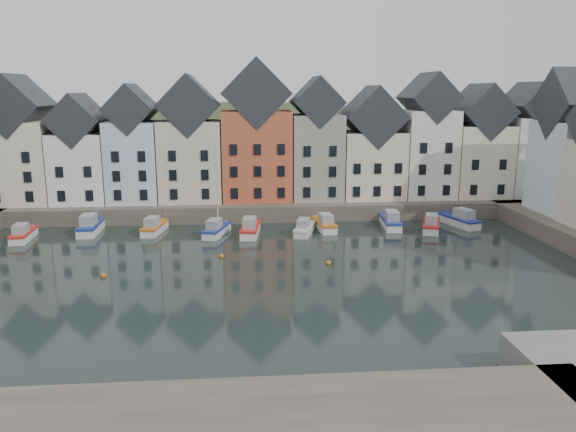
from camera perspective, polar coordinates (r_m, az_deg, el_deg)
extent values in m
plane|color=black|center=(47.17, -2.19, -6.97)|extent=(260.00, 260.00, 0.00)
cube|color=#484337|center=(75.88, -3.26, 1.37)|extent=(90.00, 16.00, 2.00)
ellipsoid|color=#2C381C|center=(105.96, -3.54, -5.97)|extent=(153.60, 70.40, 64.00)
sphere|color=black|center=(96.33, -12.08, 8.15)|extent=(5.77, 5.77, 5.77)
sphere|color=black|center=(108.77, 9.56, 8.43)|extent=(5.27, 5.27, 5.27)
sphere|color=black|center=(104.51, 14.18, 7.93)|extent=(5.07, 5.07, 5.07)
sphere|color=black|center=(101.21, 4.46, 8.09)|extent=(5.01, 5.01, 5.01)
sphere|color=black|center=(107.52, -24.38, 6.61)|extent=(3.94, 3.94, 3.94)
sphere|color=black|center=(109.20, 11.41, 8.34)|extent=(5.21, 5.21, 5.21)
sphere|color=black|center=(103.38, -2.66, 8.50)|extent=(5.45, 5.45, 5.45)
sphere|color=black|center=(101.23, 18.47, 7.14)|extent=(4.49, 4.49, 4.49)
cube|color=#EEE2C8|center=(77.83, -25.36, 4.96)|extent=(7.67, 8.00, 10.07)
cube|color=#202228|center=(77.35, -25.85, 10.05)|extent=(7.67, 8.16, 7.67)
cube|color=white|center=(75.68, -20.14, 4.66)|extent=(6.56, 8.00, 8.61)
cube|color=#202228|center=(75.17, -20.48, 9.14)|extent=(6.56, 8.16, 6.56)
cube|color=silver|center=(74.14, -15.28, 5.39)|extent=(6.20, 8.00, 10.02)
cube|color=#202228|center=(73.65, -15.58, 10.44)|extent=(6.20, 8.16, 6.20)
cube|color=beige|center=(73.19, -9.79, 5.58)|extent=(7.70, 8.00, 10.08)
cube|color=#202228|center=(72.68, -10.00, 11.02)|extent=(7.70, 8.16, 7.70)
cube|color=#C25837|center=(72.87, -3.22, 6.19)|extent=(8.69, 8.00, 11.28)
cube|color=#202228|center=(72.41, -3.30, 12.33)|extent=(8.69, 8.16, 8.69)
cube|color=gray|center=(73.52, 2.83, 6.06)|extent=(6.43, 8.00, 10.78)
cube|color=#202228|center=(73.05, 2.89, 11.51)|extent=(6.43, 8.16, 6.43)
cube|color=beige|center=(74.97, 8.38, 5.21)|extent=(7.88, 8.00, 8.56)
cube|color=#202228|center=(74.43, 8.54, 9.97)|extent=(7.88, 8.16, 7.88)
cube|color=white|center=(76.82, 13.78, 6.18)|extent=(6.50, 8.00, 11.27)
cube|color=#202228|center=(76.38, 14.07, 11.58)|extent=(6.50, 8.16, 6.50)
cube|color=#EEE2C8|center=(79.43, 18.57, 5.38)|extent=(7.23, 8.00, 9.32)
cube|color=#202228|center=(78.94, 18.90, 10.03)|extent=(7.23, 8.16, 7.23)
cube|color=white|center=(82.32, 23.00, 5.62)|extent=(6.18, 8.00, 10.32)
cube|color=#202228|center=(81.89, 23.41, 10.26)|extent=(6.18, 8.16, 6.18)
cube|color=silver|center=(72.07, 27.09, 4.39)|extent=(7.47, 8.00, 10.38)
sphere|color=#BE6616|center=(54.72, -6.78, -4.08)|extent=(0.50, 0.50, 0.50)
sphere|color=#BE6616|center=(52.43, 4.14, -4.78)|extent=(0.50, 0.50, 0.50)
sphere|color=#BE6616|center=(51.35, -18.24, -5.79)|extent=(0.50, 0.50, 0.50)
cube|color=silver|center=(67.26, -25.26, -1.92)|extent=(1.94, 5.38, 0.97)
cube|color=red|center=(67.14, -25.30, -1.48)|extent=(2.03, 5.49, 0.22)
cube|color=gray|center=(66.28, -25.53, -1.20)|extent=(1.37, 2.19, 1.06)
cube|color=silver|center=(67.75, -19.34, -1.26)|extent=(2.00, 6.32, 1.15)
cube|color=navy|center=(67.61, -19.38, -0.74)|extent=(2.11, 6.45, 0.26)
cube|color=gray|center=(66.58, -19.60, -0.40)|extent=(1.51, 2.54, 1.26)
cube|color=silver|center=(65.70, -13.38, -1.35)|extent=(2.48, 5.63, 1.00)
cube|color=#BE6616|center=(65.57, -13.40, -0.88)|extent=(2.58, 5.75, 0.23)
cube|color=gray|center=(64.69, -13.64, -0.58)|extent=(1.60, 2.35, 1.09)
cube|color=silver|center=(63.32, -7.25, -1.62)|extent=(3.10, 5.65, 0.99)
cube|color=navy|center=(63.19, -7.26, -1.15)|extent=(3.22, 5.78, 0.23)
cube|color=gray|center=(62.32, -7.51, -0.84)|extent=(1.83, 2.43, 1.08)
cylinder|color=silver|center=(62.77, -7.21, 3.01)|extent=(0.13, 0.13, 9.92)
cube|color=silver|center=(63.13, -3.84, -1.57)|extent=(2.43, 6.06, 1.08)
cube|color=red|center=(62.99, -3.85, -1.05)|extent=(2.54, 6.19, 0.25)
cube|color=gray|center=(62.00, -3.93, -0.71)|extent=(1.64, 2.50, 1.18)
cube|color=silver|center=(63.44, 1.71, -1.51)|extent=(3.04, 5.45, 0.96)
cube|color=silver|center=(63.31, 1.72, -1.05)|extent=(3.16, 5.58, 0.22)
cube|color=gray|center=(62.44, 1.59, -0.75)|extent=(1.78, 2.36, 1.04)
cube|color=silver|center=(65.43, 3.67, -1.07)|extent=(2.29, 5.80, 1.03)
cube|color=#BE6616|center=(65.29, 3.68, -0.59)|extent=(2.40, 5.92, 0.24)
cube|color=gray|center=(64.37, 3.88, -0.27)|extent=(1.55, 2.39, 1.13)
cube|color=silver|center=(67.49, 10.37, -0.81)|extent=(2.41, 6.11, 1.09)
cube|color=navy|center=(67.35, 10.39, -0.32)|extent=(2.52, 6.24, 0.25)
cube|color=gray|center=(66.36, 10.52, 0.01)|extent=(1.63, 2.51, 1.19)
cube|color=silver|center=(66.97, 14.35, -1.12)|extent=(3.60, 5.95, 1.05)
cube|color=red|center=(66.84, 14.38, -0.64)|extent=(3.73, 6.09, 0.24)
cube|color=gray|center=(65.88, 14.38, -0.33)|extent=(2.05, 2.61, 1.14)
cube|color=silver|center=(70.24, 16.90, -0.62)|extent=(3.53, 6.33, 1.11)
cube|color=navy|center=(70.11, 16.94, -0.14)|extent=(3.66, 6.47, 0.25)
cube|color=gray|center=(69.30, 17.44, 0.19)|extent=(2.07, 2.73, 1.21)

